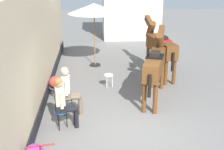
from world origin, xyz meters
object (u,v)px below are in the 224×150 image
seated_visitor_near (63,100)px  spare_stool_white (109,76)px  seated_visitor_far (68,88)px  saddled_horse_near (155,63)px  saddled_horse_far (160,45)px  flower_planter_farthest (56,85)px  cafe_parasol (94,9)px

seated_visitor_near → spare_stool_white: seated_visitor_near is taller
seated_visitor_near → seated_visitor_far: (0.09, 0.80, 0.00)m
seated_visitor_near → seated_visitor_far: 0.81m
seated_visitor_near → seated_visitor_far: bearing=83.4°
seated_visitor_far → saddled_horse_near: (2.60, 0.93, 0.38)m
saddled_horse_far → spare_stool_white: saddled_horse_far is taller
seated_visitor_far → spare_stool_white: seated_visitor_far is taller
saddled_horse_far → spare_stool_white: bearing=-149.4°
flower_planter_farthest → spare_stool_white: (1.74, 0.55, 0.07)m
saddled_horse_near → spare_stool_white: 1.86m
saddled_horse_far → flower_planter_farthest: 4.20m
seated_visitor_near → saddled_horse_far: (3.32, 3.92, 0.38)m
seated_visitor_far → cafe_parasol: bearing=79.6°
flower_planter_farthest → cafe_parasol: bearing=66.4°
saddled_horse_near → saddled_horse_far: bearing=74.1°
flower_planter_farthest → spare_stool_white: size_ratio=1.39×
seated_visitor_near → flower_planter_farthest: (-0.42, 2.20, -0.44)m
cafe_parasol → seated_visitor_near: bearing=-99.8°
seated_visitor_far → saddled_horse_far: 4.50m
flower_planter_farthest → seated_visitor_near: bearing=-79.1°
seated_visitor_near → cafe_parasol: (0.91, 5.23, 1.59)m
saddled_horse_near → flower_planter_farthest: bearing=171.6°
cafe_parasol → spare_stool_white: 3.20m
saddled_horse_near → cafe_parasol: cafe_parasol is taller
flower_planter_farthest → saddled_horse_far: bearing=24.8°
seated_visitor_near → seated_visitor_far: same height
spare_stool_white → cafe_parasol: bearing=99.5°
spare_stool_white → saddled_horse_far: bearing=30.6°
flower_planter_farthest → cafe_parasol: 3.88m
seated_visitor_near → saddled_horse_far: size_ratio=0.47×
saddled_horse_near → seated_visitor_far: bearing=-160.3°
seated_visitor_near → saddled_horse_far: saddled_horse_far is taller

